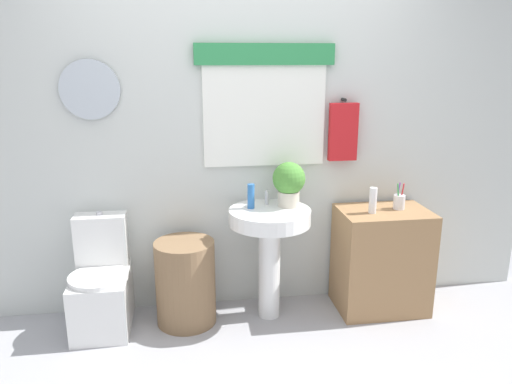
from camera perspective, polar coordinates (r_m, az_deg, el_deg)
The scene contains 10 objects.
back_wall at distance 3.42m, azimuth -2.16°, elevation 7.66°, with size 4.40×0.18×2.60m.
toilet at distance 3.49m, azimuth -17.50°, elevation -10.39°, with size 0.38×0.51×0.77m.
laundry_hamper at distance 3.41m, azimuth -8.21°, elevation -10.39°, with size 0.40×0.40×0.58m, color #846647.
pedestal_sink at distance 3.33m, azimuth 1.59°, elevation -5.03°, with size 0.55×0.55×0.78m.
faucet at distance 3.37m, azimuth 1.27°, elevation -0.64°, with size 0.03×0.03×0.10m, color silver.
wooden_cabinet at distance 3.63m, azimuth 14.39°, elevation -7.66°, with size 0.62×0.44×0.74m, color #9E754C.
soap_bottle at distance 3.27m, azimuth -0.59°, elevation -0.50°, with size 0.05×0.05×0.17m, color #2D6BB7.
potted_plant at distance 3.30m, azimuth 3.85°, elevation 1.18°, with size 0.22×0.22×0.31m.
lotion_bottle at distance 3.41m, azimuth 13.47°, elevation -0.95°, with size 0.05×0.05×0.18m, color white.
toothbrush_cup at distance 3.56m, azimuth 16.34°, elevation -1.07°, with size 0.08×0.08×0.19m.
Camera 1 is at (-0.36, -2.22, 1.77)m, focal length 34.32 mm.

